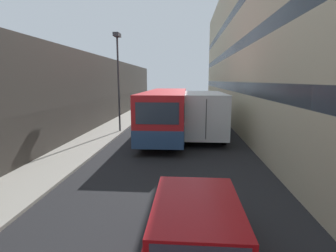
# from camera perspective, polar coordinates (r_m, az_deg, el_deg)

# --- Properties ---
(ground_plane) EXTENTS (150.00, 150.00, 0.00)m
(ground_plane) POSITION_cam_1_polar(r_m,az_deg,el_deg) (13.88, 0.72, -4.93)
(ground_plane) COLOR #232326
(sidewalk_left) EXTENTS (2.30, 60.00, 0.10)m
(sidewalk_left) POSITION_cam_1_polar(r_m,az_deg,el_deg) (14.92, -17.78, -4.16)
(sidewalk_left) COLOR #9E998E
(sidewalk_left) RESTS_ON ground_plane
(building_left_shopfront) EXTENTS (2.40, 60.00, 5.43)m
(building_left_shopfront) POSITION_cam_1_polar(r_m,az_deg,el_deg) (15.54, -26.00, 4.89)
(building_left_shopfront) COLOR #423D38
(building_left_shopfront) RESTS_ON ground_plane
(building_right_apartment) EXTENTS (2.40, 60.00, 12.39)m
(building_right_apartment) POSITION_cam_1_polar(r_m,az_deg,el_deg) (14.37, 23.92, 19.56)
(building_right_apartment) COLOR beige
(building_right_apartment) RESTS_ON ground_plane
(car_hatchback) EXTENTS (1.79, 4.41, 1.40)m
(car_hatchback) POSITION_cam_1_polar(r_m,az_deg,el_deg) (5.20, 6.18, -23.32)
(car_hatchback) COLOR #9E0F14
(car_hatchback) RESTS_ON ground_plane
(bus) EXTENTS (2.44, 10.17, 2.90)m
(bus) POSITION_cam_1_polar(r_m,az_deg,el_deg) (16.81, -0.38, 3.04)
(bus) COLOR red
(bus) RESTS_ON ground_plane
(box_truck) EXTENTS (2.49, 8.18, 2.81)m
(box_truck) POSITION_cam_1_polar(r_m,az_deg,el_deg) (17.24, 7.40, 3.09)
(box_truck) COLOR silver
(box_truck) RESTS_ON ground_plane
(street_lamp) EXTENTS (0.36, 0.80, 6.51)m
(street_lamp) POSITION_cam_1_polar(r_m,az_deg,el_deg) (18.20, -10.86, 13.18)
(street_lamp) COLOR #38383D
(street_lamp) RESTS_ON sidewalk_left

